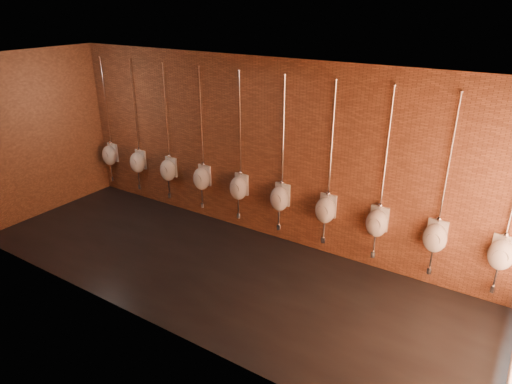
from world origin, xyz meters
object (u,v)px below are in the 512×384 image
urinal_1 (138,161)px  urinal_8 (435,237)px  urinal_0 (110,154)px  urinal_9 (501,253)px  urinal_7 (377,222)px  urinal_4 (239,187)px  urinal_5 (280,197)px  urinal_3 (202,178)px  urinal_6 (326,209)px  urinal_2 (168,169)px

urinal_1 → urinal_8: 6.08m
urinal_0 → urinal_9: size_ratio=1.00×
urinal_0 → urinal_7: size_ratio=1.00×
urinal_4 → urinal_5: same height
urinal_3 → urinal_0: bearing=180.0°
urinal_9 → urinal_5: bearing=180.0°
urinal_4 → urinal_7: 2.61m
urinal_5 → urinal_8: 2.61m
urinal_6 → urinal_8: bearing=0.0°
urinal_3 → urinal_6: (2.61, 0.00, 0.00)m
urinal_0 → urinal_5: size_ratio=1.00×
urinal_1 → urinal_6: bearing=0.0°
urinal_2 → urinal_3: size_ratio=1.00×
urinal_1 → urinal_3: same height
urinal_0 → urinal_2: (1.74, 0.00, 0.00)m
urinal_5 → urinal_7: bearing=0.0°
urinal_3 → urinal_6: bearing=0.0°
urinal_6 → urinal_9: 2.61m
urinal_2 → urinal_8: size_ratio=1.00×
urinal_0 → urinal_1: same height
urinal_0 → urinal_3: size_ratio=1.00×
urinal_8 → urinal_2: bearing=180.0°
urinal_3 → urinal_5: size_ratio=1.00×
urinal_2 → urinal_5: (2.61, 0.00, 0.00)m
urinal_4 → urinal_9: 4.34m
urinal_1 → urinal_4: bearing=0.0°
urinal_0 → urinal_1: 0.87m
urinal_7 → urinal_9: same height
urinal_1 → urinal_5: same height
urinal_0 → urinal_8: size_ratio=1.00×
urinal_5 → urinal_8: size_ratio=1.00×
urinal_1 → urinal_0: bearing=180.0°
urinal_2 → urinal_5: bearing=0.0°
urinal_1 → urinal_6: size_ratio=1.00×
urinal_4 → urinal_7: (2.61, 0.00, 0.00)m
urinal_0 → urinal_2: size_ratio=1.00×
urinal_4 → urinal_8: size_ratio=1.00×
urinal_2 → urinal_3: 0.87m
urinal_3 → urinal_5: (1.74, 0.00, 0.00)m
urinal_0 → urinal_4: 3.47m
urinal_7 → urinal_0: bearing=180.0°
urinal_5 → urinal_2: bearing=180.0°
urinal_2 → urinal_9: size_ratio=1.00×
urinal_4 → urinal_6: same height
urinal_7 → urinal_8: 0.87m
urinal_2 → urinal_8: bearing=0.0°
urinal_0 → urinal_9: bearing=0.0°
urinal_9 → urinal_8: bearing=180.0°
urinal_3 → urinal_4: same height
urinal_5 → urinal_1: bearing=180.0°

